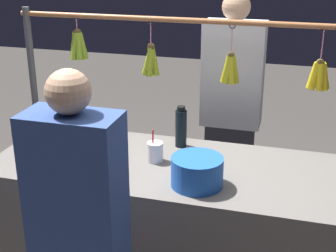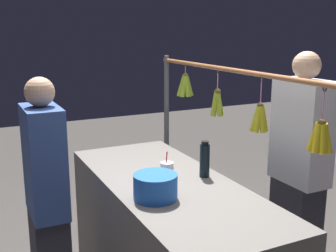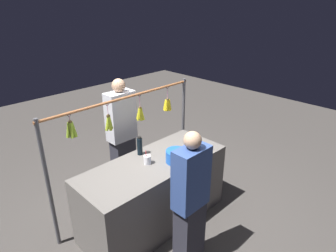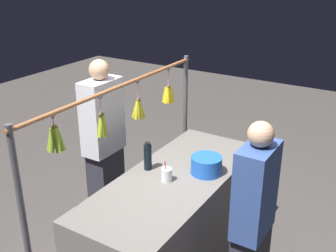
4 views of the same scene
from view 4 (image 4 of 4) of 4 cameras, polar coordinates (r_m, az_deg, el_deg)
The scene contains 7 objects.
market_counter at distance 3.55m, azimuth 0.75°, elevation -13.21°, with size 1.87×0.75×0.87m, color #66605B.
display_rack at distance 3.46m, azimuth -6.34°, elevation -1.36°, with size 2.19×0.13×1.59m.
water_bottle at distance 3.39m, azimuth -2.81°, elevation -4.25°, with size 0.07×0.07×0.24m.
blue_bucket at distance 3.36m, azimuth 5.31°, elevation -5.39°, with size 0.25×0.25×0.15m, color blue.
drink_cup at distance 3.24m, azimuth -0.20°, elevation -6.74°, with size 0.09×0.09×0.17m.
vendor_person at distance 3.94m, azimuth -8.80°, elevation -3.00°, with size 0.40×0.22×1.68m.
customer_person at distance 2.99m, azimuth 11.53°, elevation -13.57°, with size 0.37×0.20×1.55m.
Camera 4 is at (2.48, 1.48, 2.50)m, focal length 44.16 mm.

